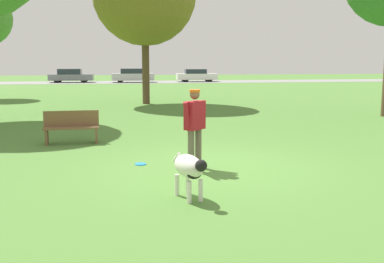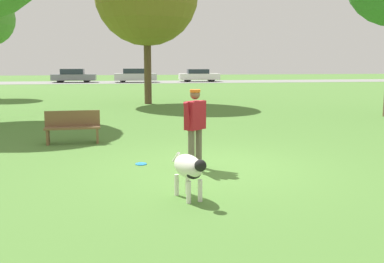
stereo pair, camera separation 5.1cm
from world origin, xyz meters
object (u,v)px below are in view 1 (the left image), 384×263
Objects in this scene: park_bench at (71,126)px; parked_car_grey at (71,76)px; parked_car_white at (196,75)px; dog at (190,168)px; parked_car_silver at (133,76)px; frisbee at (141,164)px; person at (195,122)px.

parked_car_grey is at bearing 92.52° from park_bench.
park_bench is (-8.89, -33.63, -0.19)m from parked_car_white.
park_bench is at bearing -82.85° from parked_car_grey.
dog is at bearing -80.31° from parked_car_grey.
parked_car_grey is 1.03× the size of parked_car_silver.
parked_car_grey is 1.04× the size of parked_car_white.
parked_car_white is at bearing 3.53° from parked_car_silver.
dog is 4.54× the size of frisbee.
parked_car_grey is 34.08m from park_bench.
parked_car_grey reaches higher than parked_car_white.
dog reaches higher than frisbee.
person is 0.37× the size of parked_car_grey.
parked_car_grey is at bearing 179.99° from parked_car_white.
person reaches higher than park_bench.
dog is 0.75× the size of park_bench.
parked_car_white is (6.47, 0.38, -0.03)m from parked_car_silver.
frisbee is 0.17× the size of park_bench.
person is 1.48× the size of dog.
person is at bearing -89.43° from parked_car_silver.
frisbee is 36.98m from parked_car_grey.
dog is 5.67m from park_bench.
dog is 0.25× the size of parked_car_grey.
frisbee is at bearing -62.13° from park_bench.
parked_car_silver is (6.01, -0.65, 0.01)m from parked_car_grey.
parked_car_silver reaches higher than frisbee.
frisbee is at bearing -91.10° from parked_car_silver.
parked_car_grey is at bearing 174.00° from parked_car_silver.
parked_car_white is (6.59, 38.81, 0.14)m from dog.
parked_car_grey reaches higher than park_bench.
dog is at bearing -75.20° from frisbee.
parked_car_grey is 12.48m from parked_car_white.
parked_car_silver is (0.12, 38.43, 0.17)m from dog.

